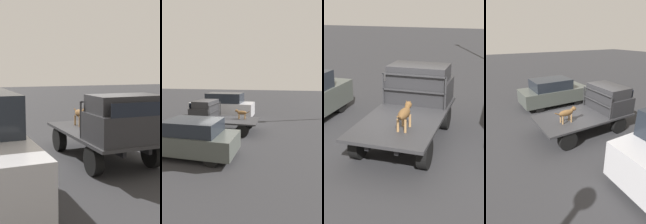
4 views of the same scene
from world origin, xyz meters
The scene contains 5 objects.
ground_plane centered at (0.00, 0.00, 0.00)m, with size 80.00×80.00×0.00m, color #2D2D30.
flatbed_truck centered at (0.00, 0.00, 0.59)m, with size 4.12×2.01×0.80m.
truck_cab centered at (1.34, 0.00, 1.34)m, with size 1.29×1.89×1.14m.
truck_headboard centered at (0.65, 0.00, 1.43)m, with size 0.04×1.89×0.96m.
dog centered at (-0.95, -0.25, 1.19)m, with size 0.96×0.24×0.63m.
Camera 3 is at (-7.62, -2.37, 3.70)m, focal length 50.00 mm.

